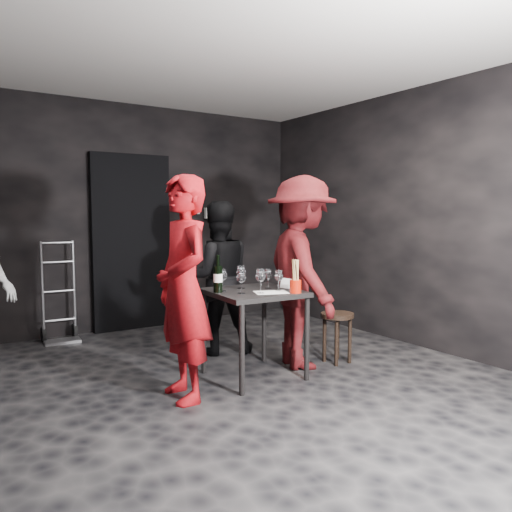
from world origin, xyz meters
TOP-DOWN VIEW (x-y plane):
  - floor at (0.00, 0.00)m, footprint 4.50×5.00m
  - ceiling at (0.00, 0.00)m, footprint 4.50×5.00m
  - wall_back at (0.00, 2.50)m, footprint 4.50×0.04m
  - wall_right at (2.25, 0.00)m, footprint 0.04×5.00m
  - doorway at (0.00, 2.44)m, footprint 0.95×0.10m
  - wallbox_upper at (0.85, 2.45)m, footprint 0.12×0.06m
  - wallbox_lower at (1.05, 2.45)m, footprint 0.10×0.06m
  - hand_truck at (-0.88, 2.29)m, footprint 0.37×0.32m
  - tasting_table at (0.26, 0.13)m, footprint 0.72×0.72m
  - stool at (1.13, 0.04)m, footprint 0.31×0.31m
  - server_red at (-0.46, -0.00)m, footprint 0.50×0.72m
  - woman_black at (0.36, 0.97)m, footprint 0.84×0.62m
  - man_maroon at (0.79, 0.15)m, footprint 0.95×1.42m
  - tasting_mat at (0.31, -0.05)m, footprint 0.31×0.26m
  - wine_glass_a at (0.07, 0.03)m, footprint 0.08×0.08m
  - wine_glass_b at (0.01, 0.22)m, footprint 0.10×0.10m
  - wine_glass_c at (0.22, 0.27)m, footprint 0.11×0.11m
  - wine_glass_d at (0.21, -0.04)m, footprint 0.09×0.09m
  - wine_glass_e at (0.41, -0.02)m, footprint 0.09×0.09m
  - wine_glass_f at (0.41, 0.14)m, footprint 0.08×0.08m
  - wine_bottle at (-0.05, 0.20)m, footprint 0.08×0.08m
  - breadstick_cup at (0.47, -0.17)m, footprint 0.10×0.10m
  - reserved_card at (0.55, 0.06)m, footprint 0.10×0.13m

SIDE VIEW (x-z plane):
  - floor at x=0.00m, z-range -0.01..0.01m
  - hand_truck at x=-0.88m, z-range -0.34..0.76m
  - stool at x=1.13m, z-range 0.13..0.60m
  - tasting_table at x=0.26m, z-range 0.28..1.03m
  - tasting_mat at x=0.31m, z-range 0.75..0.75m
  - woman_black at x=0.36m, z-range 0.00..1.54m
  - reserved_card at x=0.55m, z-range 0.75..0.84m
  - wine_glass_f at x=0.41m, z-range 0.75..0.94m
  - wine_glass_e at x=0.41m, z-range 0.75..0.94m
  - wine_glass_a at x=0.07m, z-range 0.75..0.96m
  - wine_glass_b at x=0.01m, z-range 0.75..0.96m
  - wine_glass_d at x=0.21m, z-range 0.75..0.97m
  - wine_glass_c at x=0.22m, z-range 0.75..0.97m
  - wine_bottle at x=-0.05m, z-range 0.71..1.03m
  - breadstick_cup at x=0.47m, z-range 0.74..1.03m
  - server_red at x=-0.46m, z-range 0.00..1.91m
  - man_maroon at x=0.79m, z-range 0.00..2.01m
  - doorway at x=0.00m, z-range 0.00..2.10m
  - wall_back at x=0.00m, z-range 0.00..2.70m
  - wall_right at x=2.25m, z-range 0.00..2.70m
  - wallbox_lower at x=1.05m, z-range 1.33..1.47m
  - wallbox_upper at x=0.85m, z-range 1.39..1.51m
  - ceiling at x=0.00m, z-range 2.69..2.71m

